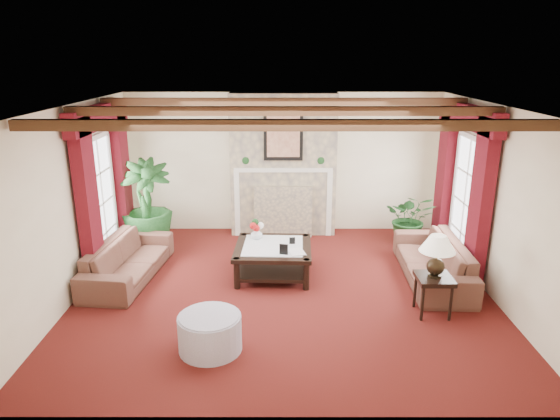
{
  "coord_description": "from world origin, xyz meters",
  "views": [
    {
      "loc": [
        -0.06,
        -6.77,
        3.36
      ],
      "look_at": [
        -0.06,
        0.4,
        1.13
      ],
      "focal_mm": 32.0,
      "sensor_mm": 36.0,
      "label": 1
    }
  ],
  "objects_px": {
    "sofa_right": "(433,254)",
    "ottoman": "(210,333)",
    "potted_palm": "(148,223)",
    "side_table": "(433,295)",
    "coffee_table": "(273,260)",
    "sofa_left": "(128,254)"
  },
  "relations": [
    {
      "from": "sofa_right",
      "to": "ottoman",
      "type": "relative_size",
      "value": 2.89
    },
    {
      "from": "potted_palm",
      "to": "side_table",
      "type": "bearing_deg",
      "value": -29.08
    },
    {
      "from": "coffee_table",
      "to": "ottoman",
      "type": "height_order",
      "value": "coffee_table"
    },
    {
      "from": "sofa_right",
      "to": "ottoman",
      "type": "distance_m",
      "value": 3.77
    },
    {
      "from": "side_table",
      "to": "potted_palm",
      "type": "bearing_deg",
      "value": 150.92
    },
    {
      "from": "potted_palm",
      "to": "coffee_table",
      "type": "xyz_separation_m",
      "value": [
        2.29,
        -1.21,
        -0.21
      ]
    },
    {
      "from": "potted_palm",
      "to": "ottoman",
      "type": "relative_size",
      "value": 2.43
    },
    {
      "from": "sofa_left",
      "to": "ottoman",
      "type": "relative_size",
      "value": 2.81
    },
    {
      "from": "potted_palm",
      "to": "coffee_table",
      "type": "bearing_deg",
      "value": -27.96
    },
    {
      "from": "sofa_right",
      "to": "side_table",
      "type": "xyz_separation_m",
      "value": [
        -0.32,
        -1.1,
        -0.15
      ]
    },
    {
      "from": "coffee_table",
      "to": "ottoman",
      "type": "xyz_separation_m",
      "value": [
        -0.72,
        -2.13,
        -0.02
      ]
    },
    {
      "from": "sofa_left",
      "to": "potted_palm",
      "type": "xyz_separation_m",
      "value": [
        -0.02,
        1.32,
        0.05
      ]
    },
    {
      "from": "sofa_left",
      "to": "ottoman",
      "type": "distance_m",
      "value": 2.55
    },
    {
      "from": "side_table",
      "to": "ottoman",
      "type": "xyz_separation_m",
      "value": [
        -2.88,
        -0.87,
        -0.05
      ]
    },
    {
      "from": "sofa_left",
      "to": "coffee_table",
      "type": "relative_size",
      "value": 1.78
    },
    {
      "from": "sofa_right",
      "to": "side_table",
      "type": "height_order",
      "value": "sofa_right"
    },
    {
      "from": "side_table",
      "to": "ottoman",
      "type": "height_order",
      "value": "side_table"
    },
    {
      "from": "coffee_table",
      "to": "side_table",
      "type": "distance_m",
      "value": 2.5
    },
    {
      "from": "potted_palm",
      "to": "coffee_table",
      "type": "distance_m",
      "value": 2.6
    },
    {
      "from": "sofa_right",
      "to": "coffee_table",
      "type": "relative_size",
      "value": 1.83
    },
    {
      "from": "sofa_right",
      "to": "potted_palm",
      "type": "xyz_separation_m",
      "value": [
        -4.77,
        1.37,
        0.03
      ]
    },
    {
      "from": "sofa_left",
      "to": "coffee_table",
      "type": "xyz_separation_m",
      "value": [
        2.27,
        0.11,
        -0.16
      ]
    }
  ]
}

